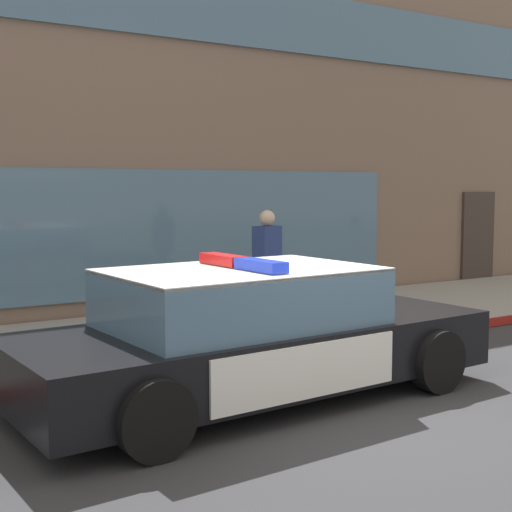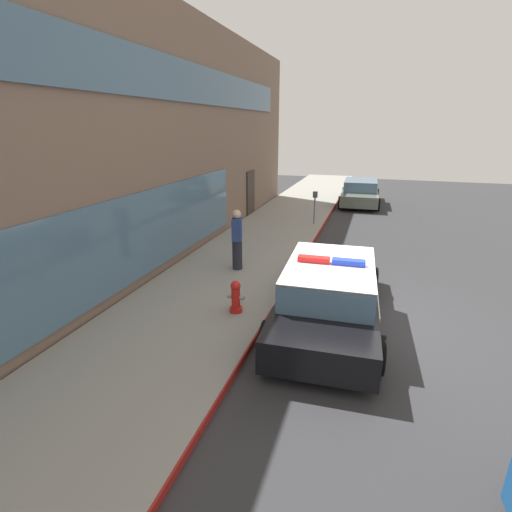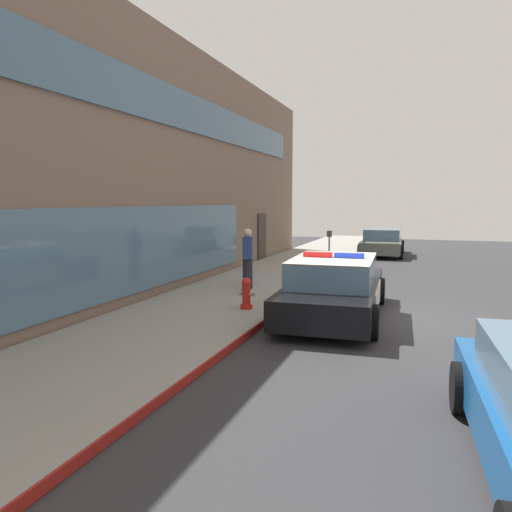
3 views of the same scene
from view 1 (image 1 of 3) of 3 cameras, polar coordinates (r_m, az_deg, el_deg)
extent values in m
plane|color=#303033|center=(7.42, 5.39, -11.78)|extent=(48.00, 48.00, 0.00)
cube|color=gray|center=(10.37, -6.79, -6.37)|extent=(48.00, 3.48, 0.15)
cube|color=maroon|center=(8.85, -1.86, -8.39)|extent=(28.80, 0.04, 0.14)
cube|color=#7A6051|center=(17.33, -14.94, 10.01)|extent=(25.43, 11.02, 7.24)
cube|color=#382D28|center=(16.87, 17.28, 1.34)|extent=(1.00, 0.08, 2.10)
cube|color=slate|center=(12.46, -7.08, 19.43)|extent=(21.36, 0.08, 1.10)
cube|color=black|center=(7.53, 0.13, -7.56)|extent=(5.19, 2.17, 0.60)
cube|color=silver|center=(8.52, 9.19, -4.96)|extent=(1.83, 1.97, 0.05)
cube|color=silver|center=(6.65, -12.70, -7.99)|extent=(1.52, 1.95, 0.05)
cube|color=silver|center=(8.27, -4.36, -6.38)|extent=(2.14, 0.13, 0.51)
cube|color=silver|center=(6.71, 4.24, -9.19)|extent=(2.14, 0.13, 0.51)
cube|color=yellow|center=(8.28, -4.41, -6.36)|extent=(0.22, 0.02, 0.26)
cube|color=slate|center=(7.30, -1.18, -3.41)|extent=(2.74, 1.86, 0.60)
cube|color=silver|center=(7.26, -1.19, -1.15)|extent=(2.74, 1.86, 0.04)
cube|color=red|center=(7.54, -2.65, -0.29)|extent=(0.23, 0.66, 0.11)
cube|color=blue|center=(6.97, 0.39, -0.77)|extent=(0.23, 0.66, 0.11)
cylinder|color=black|center=(9.31, 5.25, -6.05)|extent=(0.69, 0.25, 0.68)
cylinder|color=black|center=(7.98, 14.28, -8.16)|extent=(0.69, 0.25, 0.68)
cylinder|color=black|center=(7.64, -14.70, -8.79)|extent=(0.69, 0.25, 0.68)
cylinder|color=black|center=(5.94, -8.08, -12.83)|extent=(0.69, 0.25, 0.68)
cylinder|color=red|center=(9.04, -9.44, -7.37)|extent=(0.28, 0.28, 0.10)
cylinder|color=red|center=(8.98, -9.47, -5.65)|extent=(0.19, 0.19, 0.45)
sphere|color=red|center=(8.93, -9.50, -3.82)|extent=(0.22, 0.22, 0.22)
cylinder|color=gray|center=(8.92, -9.50, -3.33)|extent=(0.06, 0.06, 0.05)
cylinder|color=gray|center=(8.85, -9.10, -5.67)|extent=(0.09, 0.10, 0.09)
cylinder|color=gray|center=(9.11, -9.82, -5.36)|extent=(0.09, 0.10, 0.09)
cylinder|color=gray|center=(9.04, -8.58, -5.68)|extent=(0.10, 0.12, 0.12)
cylinder|color=#23232D|center=(10.89, 0.89, -3.09)|extent=(0.28, 0.28, 0.85)
cube|color=navy|center=(10.81, 0.89, 0.77)|extent=(0.45, 0.36, 0.62)
sphere|color=beige|center=(10.78, 0.89, 3.05)|extent=(0.24, 0.24, 0.24)
camera|label=2|loc=(6.80, -67.37, 17.82)|focal=26.64mm
camera|label=3|loc=(8.25, -91.38, 2.86)|focal=34.34mm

